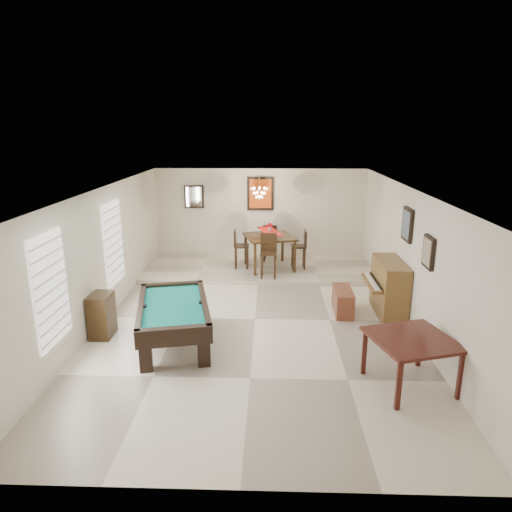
# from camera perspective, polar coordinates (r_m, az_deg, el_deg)

# --- Properties ---
(ground_plane) EXTENTS (6.00, 9.00, 0.02)m
(ground_plane) POSITION_cam_1_polar(r_m,az_deg,el_deg) (9.28, -0.12, -7.93)
(ground_plane) COLOR beige
(wall_back) EXTENTS (6.00, 0.04, 2.60)m
(wall_back) POSITION_cam_1_polar(r_m,az_deg,el_deg) (13.21, 0.56, 5.26)
(wall_back) COLOR silver
(wall_back) RESTS_ON ground_plane
(wall_front) EXTENTS (6.00, 0.04, 2.60)m
(wall_front) POSITION_cam_1_polar(r_m,az_deg,el_deg) (4.68, -2.12, -15.51)
(wall_front) COLOR silver
(wall_front) RESTS_ON ground_plane
(wall_left) EXTENTS (0.04, 9.00, 2.60)m
(wall_left) POSITION_cam_1_polar(r_m,az_deg,el_deg) (9.42, -18.69, 0.04)
(wall_left) COLOR silver
(wall_left) RESTS_ON ground_plane
(wall_right) EXTENTS (0.04, 9.00, 2.60)m
(wall_right) POSITION_cam_1_polar(r_m,az_deg,el_deg) (9.23, 18.83, -0.29)
(wall_right) COLOR silver
(wall_right) RESTS_ON ground_plane
(ceiling) EXTENTS (6.00, 9.00, 0.04)m
(ceiling) POSITION_cam_1_polar(r_m,az_deg,el_deg) (8.56, -0.13, 8.26)
(ceiling) COLOR white
(ceiling) RESTS_ON wall_back
(dining_step) EXTENTS (6.00, 2.50, 0.12)m
(dining_step) POSITION_cam_1_polar(r_m,az_deg,el_deg) (12.30, 0.40, -1.51)
(dining_step) COLOR beige
(dining_step) RESTS_ON ground_plane
(window_left_front) EXTENTS (0.06, 1.00, 1.70)m
(window_left_front) POSITION_cam_1_polar(r_m,az_deg,el_deg) (7.46, -24.29, -3.84)
(window_left_front) COLOR white
(window_left_front) RESTS_ON wall_left
(window_left_rear) EXTENTS (0.06, 1.00, 1.70)m
(window_left_rear) POSITION_cam_1_polar(r_m,az_deg,el_deg) (9.93, -17.40, 1.54)
(window_left_rear) COLOR white
(window_left_rear) RESTS_ON wall_left
(pool_table) EXTENTS (1.63, 2.39, 0.73)m
(pool_table) POSITION_cam_1_polar(r_m,az_deg,el_deg) (8.28, -10.22, -8.40)
(pool_table) COLOR black
(pool_table) RESTS_ON ground_plane
(square_table) EXTENTS (1.40, 1.40, 0.78)m
(square_table) POSITION_cam_1_polar(r_m,az_deg,el_deg) (7.27, 18.71, -12.43)
(square_table) COLOR #36120D
(square_table) RESTS_ON ground_plane
(upright_piano) EXTENTS (0.75, 1.35, 1.12)m
(upright_piano) POSITION_cam_1_polar(r_m,az_deg,el_deg) (9.70, 15.55, -3.82)
(upright_piano) COLOR brown
(upright_piano) RESTS_ON ground_plane
(piano_bench) EXTENTS (0.37, 0.92, 0.51)m
(piano_bench) POSITION_cam_1_polar(r_m,az_deg,el_deg) (9.65, 10.80, -5.57)
(piano_bench) COLOR brown
(piano_bench) RESTS_ON ground_plane
(apothecary_chest) EXTENTS (0.36, 0.54, 0.81)m
(apothecary_chest) POSITION_cam_1_polar(r_m,az_deg,el_deg) (8.88, -18.70, -7.02)
(apothecary_chest) COLOR black
(apothecary_chest) RESTS_ON ground_plane
(dining_table) EXTENTS (1.49, 1.49, 0.99)m
(dining_table) POSITION_cam_1_polar(r_m,az_deg,el_deg) (11.98, 1.70, 0.79)
(dining_table) COLOR black
(dining_table) RESTS_ON dining_step
(flower_vase) EXTENTS (0.13, 0.13, 0.22)m
(flower_vase) POSITION_cam_1_polar(r_m,az_deg,el_deg) (11.84, 1.73, 3.64)
(flower_vase) COLOR red
(flower_vase) RESTS_ON dining_table
(dining_chair_south) EXTENTS (0.41, 0.41, 1.09)m
(dining_chair_south) POSITION_cam_1_polar(r_m,az_deg,el_deg) (11.22, 1.56, -0.02)
(dining_chair_south) COLOR black
(dining_chair_south) RESTS_ON dining_step
(dining_chair_north) EXTENTS (0.41, 0.41, 1.03)m
(dining_chair_north) POSITION_cam_1_polar(r_m,az_deg,el_deg) (12.70, 1.79, 1.75)
(dining_chair_north) COLOR black
(dining_chair_north) RESTS_ON dining_step
(dining_chair_west) EXTENTS (0.39, 0.39, 1.03)m
(dining_chair_west) POSITION_cam_1_polar(r_m,az_deg,el_deg) (12.01, -1.80, 0.90)
(dining_chair_west) COLOR black
(dining_chair_west) RESTS_ON dining_step
(dining_chair_east) EXTENTS (0.38, 0.38, 1.02)m
(dining_chair_east) POSITION_cam_1_polar(r_m,az_deg,el_deg) (12.03, 5.34, 0.84)
(dining_chair_east) COLOR black
(dining_chair_east) RESTS_ON dining_step
(chandelier) EXTENTS (0.44, 0.44, 0.60)m
(chandelier) POSITION_cam_1_polar(r_m,az_deg,el_deg) (11.79, 0.42, 8.40)
(chandelier) COLOR #FFE5B2
(chandelier) RESTS_ON ceiling
(back_painting) EXTENTS (0.75, 0.06, 0.95)m
(back_painting) POSITION_cam_1_polar(r_m,az_deg,el_deg) (13.07, 0.56, 7.81)
(back_painting) COLOR #D84C14
(back_painting) RESTS_ON wall_back
(back_mirror) EXTENTS (0.55, 0.06, 0.65)m
(back_mirror) POSITION_cam_1_polar(r_m,az_deg,el_deg) (13.27, -7.74, 7.35)
(back_mirror) COLOR white
(back_mirror) RESTS_ON wall_back
(right_picture_upper) EXTENTS (0.06, 0.55, 0.65)m
(right_picture_upper) POSITION_cam_1_polar(r_m,az_deg,el_deg) (9.36, 18.41, 3.75)
(right_picture_upper) COLOR slate
(right_picture_upper) RESTS_ON wall_right
(right_picture_lower) EXTENTS (0.06, 0.45, 0.55)m
(right_picture_lower) POSITION_cam_1_polar(r_m,az_deg,el_deg) (8.20, 20.76, 0.45)
(right_picture_lower) COLOR gray
(right_picture_lower) RESTS_ON wall_right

